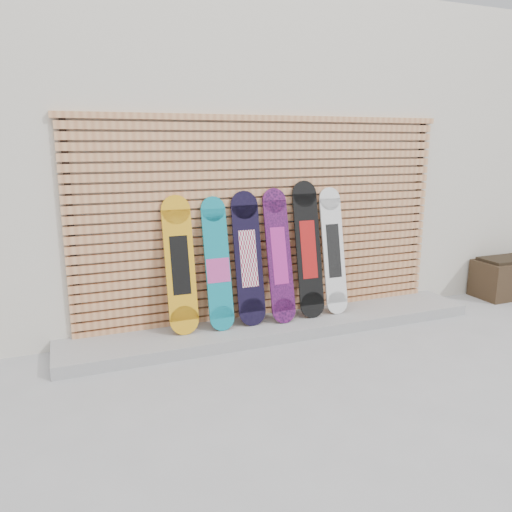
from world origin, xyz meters
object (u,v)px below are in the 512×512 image
object	(u,v)px
snowboard_3	(279,256)
snowboard_5	(333,251)
snowboard_0	(180,265)
snowboard_1	(218,265)
snowboard_2	(248,259)
snowboard_4	(308,250)

from	to	relation	value
snowboard_3	snowboard_5	xyz separation A→B (m)	(0.68, 0.02, -0.01)
snowboard_0	snowboard_5	world-z (taller)	snowboard_5
snowboard_1	snowboard_0	bearing A→B (deg)	177.15
snowboard_2	snowboard_4	xyz separation A→B (m)	(0.71, -0.01, 0.04)
snowboard_4	snowboard_2	bearing A→B (deg)	179.30
snowboard_1	snowboard_3	size ratio (longest dim) A/B	0.96
snowboard_4	snowboard_3	bearing A→B (deg)	-177.07
snowboard_5	snowboard_0	bearing A→B (deg)	179.60
snowboard_0	snowboard_2	distance (m)	0.73
snowboard_4	snowboard_5	bearing A→B (deg)	0.97
snowboard_0	snowboard_3	xyz separation A→B (m)	(1.07, -0.04, 0.02)
snowboard_4	snowboard_0	bearing A→B (deg)	179.29
snowboard_5	snowboard_4	bearing A→B (deg)	-179.03
snowboard_2	snowboard_4	bearing A→B (deg)	-0.70
snowboard_1	snowboard_2	bearing A→B (deg)	1.71
snowboard_1	snowboard_4	bearing A→B (deg)	0.09
snowboard_3	snowboard_5	world-z (taller)	snowboard_3
snowboard_2	snowboard_3	distance (m)	0.35
snowboard_1	snowboard_5	distance (m)	1.37
snowboard_3	snowboard_5	size ratio (longest dim) A/B	1.01
snowboard_3	snowboard_2	bearing A→B (deg)	175.51
snowboard_1	snowboard_5	size ratio (longest dim) A/B	0.97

